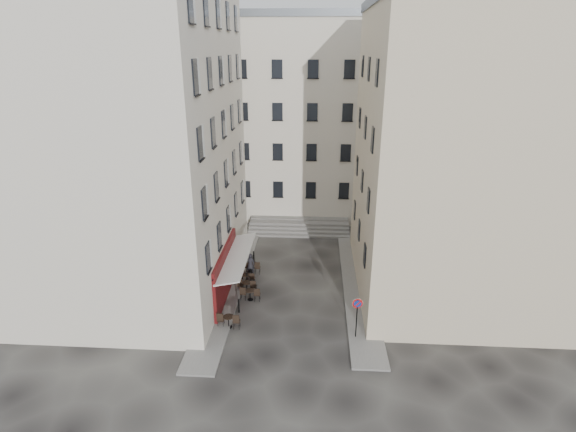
# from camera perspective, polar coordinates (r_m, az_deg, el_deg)

# --- Properties ---
(ground) EXTENTS (90.00, 90.00, 0.00)m
(ground) POSITION_cam_1_polar(r_m,az_deg,el_deg) (29.73, 0.40, -11.32)
(ground) COLOR black
(ground) RESTS_ON ground
(sidewalk_left) EXTENTS (2.00, 22.00, 0.12)m
(sidewalk_left) POSITION_cam_1_polar(r_m,az_deg,el_deg) (33.64, -6.94, -7.28)
(sidewalk_left) COLOR slate
(sidewalk_left) RESTS_ON ground
(sidewalk_right) EXTENTS (2.00, 18.00, 0.12)m
(sidewalk_right) POSITION_cam_1_polar(r_m,az_deg,el_deg) (32.40, 8.77, -8.55)
(sidewalk_right) COLOR slate
(sidewalk_right) RESTS_ON ground
(building_left) EXTENTS (12.20, 16.20, 20.60)m
(building_left) POSITION_cam_1_polar(r_m,az_deg,el_deg) (31.04, -19.24, 9.46)
(building_left) COLOR beige
(building_left) RESTS_ON ground
(building_right) EXTENTS (12.20, 14.20, 18.60)m
(building_right) POSITION_cam_1_polar(r_m,az_deg,el_deg) (30.75, 20.94, 7.23)
(building_right) COLOR beige
(building_right) RESTS_ON ground
(building_back) EXTENTS (18.20, 10.20, 18.60)m
(building_back) POSITION_cam_1_polar(r_m,az_deg,el_deg) (44.68, 0.53, 12.44)
(building_back) COLOR beige
(building_back) RESTS_ON ground
(cafe_storefront) EXTENTS (1.74, 7.30, 3.50)m
(cafe_storefront) POSITION_cam_1_polar(r_m,az_deg,el_deg) (30.16, -7.75, -6.91)
(cafe_storefront) COLOR #4C0F0A
(cafe_storefront) RESTS_ON ground
(stone_steps) EXTENTS (9.00, 3.15, 0.80)m
(stone_steps) POSITION_cam_1_polar(r_m,az_deg,el_deg) (40.76, 1.40, -1.41)
(stone_steps) COLOR #605D5B
(stone_steps) RESTS_ON ground
(bollard_near) EXTENTS (0.12, 0.12, 0.98)m
(bollard_near) POSITION_cam_1_polar(r_m,az_deg,el_deg) (28.95, -6.27, -11.21)
(bollard_near) COLOR black
(bollard_near) RESTS_ON ground
(bollard_mid) EXTENTS (0.12, 0.12, 0.98)m
(bollard_mid) POSITION_cam_1_polar(r_m,az_deg,el_deg) (31.92, -5.23, -7.90)
(bollard_mid) COLOR black
(bollard_mid) RESTS_ON ground
(bollard_far) EXTENTS (0.12, 0.12, 0.98)m
(bollard_far) POSITION_cam_1_polar(r_m,az_deg,el_deg) (35.00, -4.38, -5.15)
(bollard_far) COLOR black
(bollard_far) RESTS_ON ground
(no_parking_sign) EXTENTS (0.60, 0.12, 2.61)m
(no_parking_sign) POSITION_cam_1_polar(r_m,az_deg,el_deg) (26.10, 8.77, -11.81)
(no_parking_sign) COLOR black
(no_parking_sign) RESTS_ON ground
(bistro_table_a) EXTENTS (1.38, 0.65, 0.97)m
(bistro_table_a) POSITION_cam_1_polar(r_m,az_deg,el_deg) (27.68, -7.54, -13.00)
(bistro_table_a) COLOR black
(bistro_table_a) RESTS_ON ground
(bistro_table_b) EXTENTS (1.35, 0.63, 0.95)m
(bistro_table_b) POSITION_cam_1_polar(r_m,az_deg,el_deg) (30.17, -4.82, -9.81)
(bistro_table_b) COLOR black
(bistro_table_b) RESTS_ON ground
(bistro_table_c) EXTENTS (1.33, 0.62, 0.93)m
(bistro_table_c) POSITION_cam_1_polar(r_m,az_deg,el_deg) (31.12, -5.25, -8.81)
(bistro_table_c) COLOR black
(bistro_table_c) RESTS_ON ground
(bistro_table_d) EXTENTS (1.21, 0.57, 0.85)m
(bistro_table_d) POSITION_cam_1_polar(r_m,az_deg,el_deg) (32.20, -5.29, -7.81)
(bistro_table_d) COLOR black
(bistro_table_d) RESTS_ON ground
(bistro_table_e) EXTENTS (1.40, 0.65, 0.98)m
(bistro_table_e) POSITION_cam_1_polar(r_m,az_deg,el_deg) (33.48, -4.72, -6.48)
(bistro_table_e) COLOR black
(bistro_table_e) RESTS_ON ground
(pedestrian) EXTENTS (0.70, 0.50, 1.80)m
(pedestrian) POSITION_cam_1_polar(r_m,az_deg,el_deg) (32.95, -4.81, -6.17)
(pedestrian) COLOR black
(pedestrian) RESTS_ON ground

